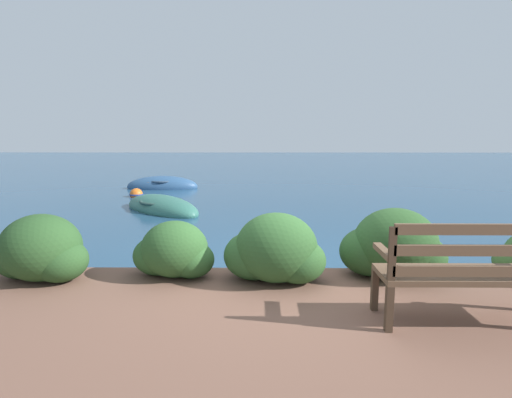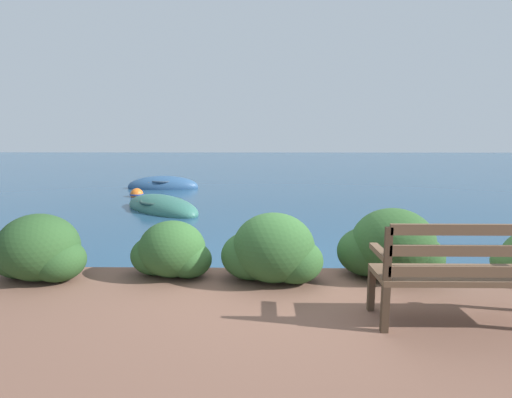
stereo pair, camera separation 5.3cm
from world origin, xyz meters
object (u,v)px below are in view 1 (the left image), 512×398
object	(u,v)px
rowboat_nearest	(162,208)
rowboat_mid	(162,187)
park_bench	(469,270)
mooring_buoy	(136,195)

from	to	relation	value
rowboat_nearest	rowboat_mid	world-z (taller)	rowboat_mid
park_bench	rowboat_nearest	xyz separation A→B (m)	(-4.24, 6.47, -0.65)
rowboat_nearest	park_bench	bearing A→B (deg)	167.77
rowboat_nearest	rowboat_mid	xyz separation A→B (m)	(-1.00, 4.22, 0.01)
rowboat_mid	mooring_buoy	bearing A→B (deg)	78.25
rowboat_nearest	mooring_buoy	distance (m)	2.62
park_bench	rowboat_nearest	bearing A→B (deg)	126.25
rowboat_nearest	rowboat_mid	bearing A→B (deg)	-32.14
rowboat_mid	mooring_buoy	world-z (taller)	rowboat_mid
park_bench	mooring_buoy	distance (m)	10.37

